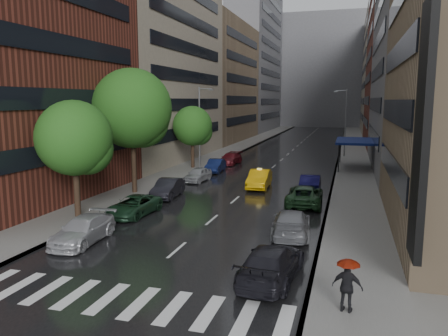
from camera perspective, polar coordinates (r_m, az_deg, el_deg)
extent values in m
plane|color=gray|center=(19.91, -10.66, -14.19)|extent=(220.00, 220.00, 0.00)
cube|color=black|center=(67.27, 8.80, 2.19)|extent=(14.00, 140.00, 0.01)
cube|color=gray|center=(68.96, 1.36, 2.51)|extent=(4.00, 140.00, 0.15)
cube|color=gray|center=(66.73, 16.49, 1.93)|extent=(4.00, 140.00, 0.15)
cube|color=silver|center=(20.88, -25.21, -13.76)|extent=(0.55, 2.80, 0.01)
cube|color=silver|center=(20.03, -22.10, -14.53)|extent=(0.55, 2.80, 0.01)
cube|color=silver|center=(19.25, -18.69, -15.32)|extent=(0.55, 2.80, 0.01)
cube|color=silver|center=(18.54, -14.99, -16.12)|extent=(0.55, 2.80, 0.01)
cube|color=silver|center=(17.90, -10.97, -16.90)|extent=(0.55, 2.80, 0.01)
cube|color=silver|center=(17.36, -6.64, -17.65)|extent=(0.55, 2.80, 0.01)
cube|color=silver|center=(16.92, -2.03, -18.35)|extent=(0.55, 2.80, 0.01)
cube|color=silver|center=(16.59, 2.84, -18.95)|extent=(0.55, 2.80, 0.01)
cube|color=silver|center=(16.36, 7.90, -19.44)|extent=(0.55, 2.80, 0.01)
cube|color=maroon|center=(37.09, -24.31, 16.27)|extent=(8.00, 20.00, 26.00)
cube|color=gray|center=(58.03, -8.34, 17.98)|extent=(8.00, 28.00, 34.00)
cube|color=#937A5B|center=(83.69, -0.17, 11.13)|extent=(8.00, 28.00, 22.00)
cube|color=slate|center=(113.30, 4.22, 14.58)|extent=(8.00, 32.00, 38.00)
cube|color=slate|center=(52.87, 23.81, 12.77)|extent=(8.00, 28.00, 24.00)
cube|color=maroon|center=(81.20, 21.43, 15.56)|extent=(8.00, 28.00, 36.00)
cube|color=gray|center=(110.66, 19.90, 11.62)|extent=(8.00, 32.00, 28.00)
cube|color=black|center=(18.52, 24.46, 4.21)|extent=(0.30, 2.20, 10.00)
cube|color=slate|center=(134.80, 12.77, 12.20)|extent=(40.00, 14.00, 32.00)
cylinder|color=#382619|center=(30.11, -18.68, -2.34)|extent=(0.40, 0.40, 4.26)
sphere|color=#1E5116|center=(29.68, -18.99, 3.73)|extent=(4.87, 4.87, 4.87)
cylinder|color=#382619|center=(36.70, -11.70, 1.00)|extent=(0.40, 0.40, 5.65)
sphere|color=#1E5116|center=(36.37, -11.91, 7.63)|extent=(6.46, 6.46, 6.46)
cylinder|color=#382619|center=(49.55, -4.11, 2.15)|extent=(0.40, 0.40, 3.89)
sphere|color=#1E5116|center=(49.29, -4.15, 5.52)|extent=(4.44, 4.44, 4.44)
imported|color=#EEAE0C|center=(38.84, 4.64, -1.43)|extent=(1.94, 4.96, 1.61)
imported|color=#A5A5AA|center=(25.32, -17.93, -7.72)|extent=(2.19, 4.91, 1.40)
imported|color=#1A3A24|center=(30.20, -11.69, -4.87)|extent=(2.48, 4.89, 1.32)
imported|color=black|center=(35.23, -7.35, -2.64)|extent=(1.95, 4.66, 1.50)
imported|color=#999CA2|center=(41.86, -3.42, -0.85)|extent=(1.92, 4.08, 1.35)
imported|color=#0E1843|center=(47.18, -1.12, 0.31)|extent=(1.73, 4.34, 1.40)
imported|color=maroon|center=(52.95, 0.82, 1.23)|extent=(2.30, 4.86, 1.37)
imported|color=black|center=(19.39, 6.21, -12.26)|extent=(2.55, 5.47, 1.55)
imported|color=slate|center=(25.57, 8.77, -7.10)|extent=(2.58, 5.38, 1.51)
imported|color=#18361C|center=(32.91, 10.49, -3.53)|extent=(2.68, 5.52, 1.51)
imported|color=#110E43|center=(37.76, 11.24, -1.94)|extent=(1.73, 4.66, 1.52)
imported|color=black|center=(16.87, 15.82, -14.73)|extent=(1.17, 0.66, 1.88)
imported|color=#96210B|center=(16.60, 15.92, -12.48)|extent=(0.82, 0.82, 0.72)
cylinder|color=gray|center=(49.14, -3.22, 5.27)|extent=(0.18, 0.18, 9.00)
cube|color=gray|center=(48.61, -1.68, 10.19)|extent=(0.50, 0.22, 0.16)
cylinder|color=gray|center=(61.37, 15.57, 5.68)|extent=(0.18, 0.18, 9.00)
cube|color=gray|center=(61.33, 14.41, 9.65)|extent=(0.50, 0.22, 0.16)
cube|color=navy|center=(51.50, 16.71, 3.40)|extent=(4.00, 8.00, 0.25)
cylinder|color=black|center=(47.89, 14.75, 1.29)|extent=(0.12, 0.12, 3.00)
cylinder|color=black|center=(55.43, 14.95, 2.28)|extent=(0.12, 0.12, 3.00)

